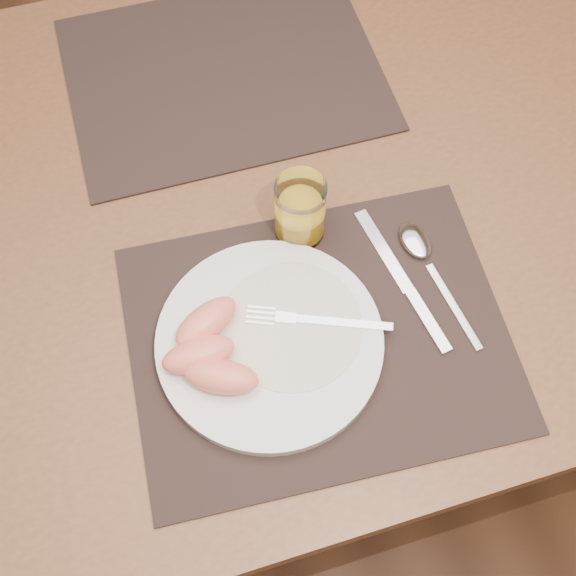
# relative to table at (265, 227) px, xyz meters

# --- Properties ---
(ground) EXTENTS (5.00, 5.00, 0.00)m
(ground) POSITION_rel_table_xyz_m (0.00, 0.00, -0.67)
(ground) COLOR brown
(ground) RESTS_ON ground
(table) EXTENTS (1.40, 0.90, 0.75)m
(table) POSITION_rel_table_xyz_m (0.00, 0.00, 0.00)
(table) COLOR brown
(table) RESTS_ON ground
(placemat_near) EXTENTS (0.47, 0.38, 0.00)m
(placemat_near) POSITION_rel_table_xyz_m (0.01, -0.22, 0.09)
(placemat_near) COLOR #2D201C
(placemat_near) RESTS_ON table
(placemat_far) EXTENTS (0.45, 0.35, 0.00)m
(placemat_far) POSITION_rel_table_xyz_m (0.00, 0.22, 0.09)
(placemat_far) COLOR #2D201C
(placemat_far) RESTS_ON table
(plate) EXTENTS (0.27, 0.27, 0.02)m
(plate) POSITION_rel_table_xyz_m (-0.05, -0.21, 0.10)
(plate) COLOR white
(plate) RESTS_ON placemat_near
(plate_dressing) EXTENTS (0.17, 0.17, 0.00)m
(plate_dressing) POSITION_rel_table_xyz_m (-0.02, -0.20, 0.10)
(plate_dressing) COLOR white
(plate_dressing) RESTS_ON plate
(fork) EXTENTS (0.17, 0.08, 0.00)m
(fork) POSITION_rel_table_xyz_m (-0.00, -0.20, 0.11)
(fork) COLOR silver
(fork) RESTS_ON plate
(knife) EXTENTS (0.05, 0.22, 0.01)m
(knife) POSITION_rel_table_xyz_m (0.13, -0.20, 0.09)
(knife) COLOR silver
(knife) RESTS_ON placemat_near
(spoon) EXTENTS (0.05, 0.19, 0.01)m
(spoon) POSITION_rel_table_xyz_m (0.17, -0.15, 0.09)
(spoon) COLOR silver
(spoon) RESTS_ON placemat_near
(juice_glass) EXTENTS (0.06, 0.06, 0.10)m
(juice_glass) POSITION_rel_table_xyz_m (0.03, -0.07, 0.13)
(juice_glass) COLOR white
(juice_glass) RESTS_ON placemat_near
(grapefruit_wedges) EXTENTS (0.11, 0.14, 0.03)m
(grapefruit_wedges) POSITION_rel_table_xyz_m (-0.12, -0.21, 0.12)
(grapefruit_wedges) COLOR #FF8368
(grapefruit_wedges) RESTS_ON plate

